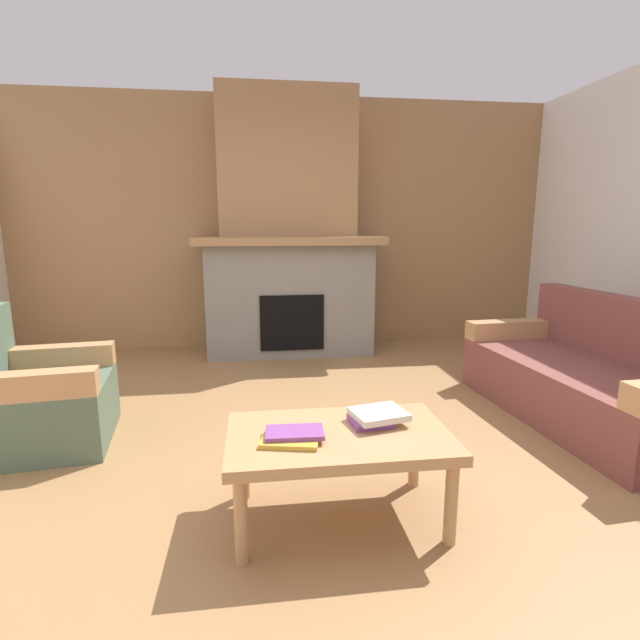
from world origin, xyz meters
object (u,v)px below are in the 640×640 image
fireplace (288,243)px  coffee_table (339,443)px  couch (589,380)px  armchair (34,399)px

fireplace → coffee_table: fireplace is taller
couch → armchair: (-3.66, 0.09, 0.01)m
armchair → coffee_table: bearing=-30.7°
couch → fireplace: bearing=131.6°
couch → coffee_table: (-1.94, -0.94, 0.09)m
fireplace → coffee_table: (0.00, -3.12, -0.79)m
coffee_table → fireplace: bearing=90.1°
couch → coffee_table: 2.15m
fireplace → armchair: size_ratio=3.17×
fireplace → armchair: 2.85m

